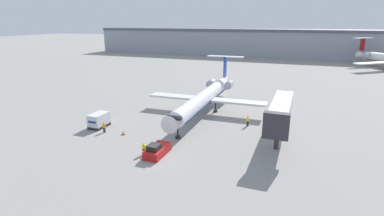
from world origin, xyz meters
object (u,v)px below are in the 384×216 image
(worker_near_tug, at_px, (144,148))
(jet_bridge, at_px, (281,112))
(luggage_cart, at_px, (99,120))
(pushback_tug, at_px, (157,150))
(airplane_main, at_px, (206,96))
(worker_by_wing, at_px, (248,121))
(traffic_cone_left, at_px, (123,133))
(worker_on_apron, at_px, (104,127))

(worker_near_tug, height_order, jet_bridge, jet_bridge)
(luggage_cart, height_order, worker_near_tug, luggage_cart)
(pushback_tug, bearing_deg, airplane_main, 89.94)
(pushback_tug, distance_m, jet_bridge, 18.45)
(pushback_tug, distance_m, worker_by_wing, 17.97)
(airplane_main, height_order, pushback_tug, airplane_main)
(traffic_cone_left, height_order, jet_bridge, jet_bridge)
(pushback_tug, height_order, worker_near_tug, pushback_tug)
(worker_by_wing, bearing_deg, traffic_cone_left, -147.91)
(luggage_cart, distance_m, worker_on_apron, 2.93)
(pushback_tug, distance_m, worker_near_tug, 1.80)
(worker_by_wing, bearing_deg, worker_near_tug, -123.90)
(airplane_main, bearing_deg, worker_on_apron, -126.13)
(worker_by_wing, bearing_deg, worker_on_apron, -151.93)
(worker_on_apron, bearing_deg, traffic_cone_left, 2.96)
(airplane_main, bearing_deg, luggage_cart, -134.52)
(worker_on_apron, bearing_deg, airplane_main, 53.87)
(airplane_main, xyz_separation_m, pushback_tug, (-0.02, -20.47, -2.51))
(luggage_cart, bearing_deg, traffic_cone_left, -15.79)
(worker_near_tug, bearing_deg, pushback_tug, 16.67)
(luggage_cart, bearing_deg, jet_bridge, 9.08)
(pushback_tug, height_order, jet_bridge, jet_bridge)
(worker_near_tug, bearing_deg, airplane_main, 85.27)
(worker_on_apron, relative_size, traffic_cone_left, 2.35)
(luggage_cart, relative_size, worker_near_tug, 2.11)
(worker_near_tug, xyz_separation_m, jet_bridge, (16.19, 11.30, 3.59))
(airplane_main, relative_size, worker_on_apron, 20.14)
(worker_on_apron, height_order, traffic_cone_left, worker_on_apron)
(worker_near_tug, height_order, worker_by_wing, worker_by_wing)
(luggage_cart, distance_m, jet_bridge, 28.99)
(pushback_tug, bearing_deg, worker_on_apron, 159.07)
(pushback_tug, relative_size, traffic_cone_left, 6.47)
(luggage_cart, height_order, traffic_cone_left, luggage_cart)
(worker_by_wing, height_order, worker_on_apron, worker_by_wing)
(worker_near_tug, height_order, traffic_cone_left, worker_near_tug)
(worker_near_tug, xyz_separation_m, worker_by_wing, (10.77, 16.03, 0.07))
(pushback_tug, height_order, luggage_cart, luggage_cart)
(luggage_cart, distance_m, worker_near_tug, 14.00)
(luggage_cart, distance_m, worker_by_wing, 24.83)
(worker_near_tug, bearing_deg, traffic_cone_left, 141.96)
(airplane_main, relative_size, pushback_tug, 7.31)
(worker_near_tug, relative_size, traffic_cone_left, 2.36)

